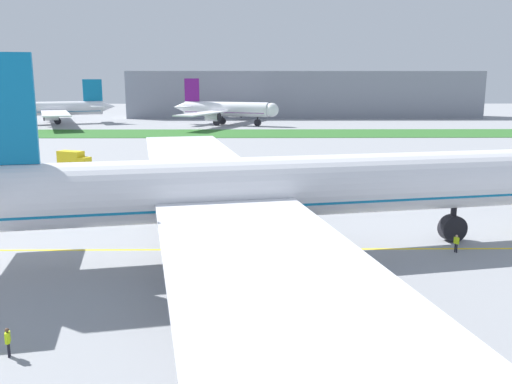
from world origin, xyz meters
name	(u,v)px	position (x,y,z in m)	size (l,w,h in m)	color
ground_plane	(229,258)	(0.00, 0.00, 0.00)	(600.00, 600.00, 0.00)	gray
apron_taxi_line	(230,249)	(0.00, 2.43, 0.00)	(280.00, 0.36, 0.01)	yellow
grass_median_strip	(243,133)	(0.00, 108.57, 0.05)	(320.00, 24.00, 0.10)	#2D6628
airliner_foreground	(240,190)	(0.91, 0.87, 5.72)	(59.02, 96.54, 16.85)	white
ground_crew_wingwalker_port	(456,242)	(19.81, 1.37, 0.98)	(0.40, 0.51, 1.61)	black
ground_crew_wingwalker_starboard	(8,339)	(-11.42, -16.60, 1.02)	(0.36, 0.57, 1.68)	black
service_truck_baggage_loader	(74,160)	(-27.93, 47.06, 1.63)	(6.10, 4.20, 3.07)	yellow
parked_airliner_far_centre	(50,109)	(-65.95, 142.55, 5.07)	(41.74, 67.15, 14.93)	white
parked_airliner_far_right	(225,109)	(-6.55, 137.24, 5.14)	(35.94, 55.90, 15.19)	white
terminal_building	(303,94)	(23.29, 176.89, 9.00)	(137.87, 20.00, 18.00)	gray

